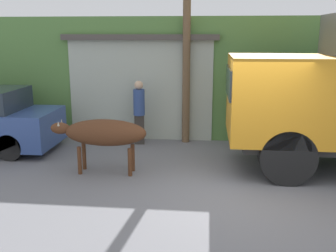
% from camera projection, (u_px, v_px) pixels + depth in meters
% --- Properties ---
extents(ground_plane, '(60.00, 60.00, 0.00)m').
position_uv_depth(ground_plane, '(243.00, 191.00, 7.71)').
color(ground_plane, slate).
extents(hillside_embankment, '(32.00, 5.34, 3.48)m').
position_uv_depth(hillside_embankment, '(230.00, 71.00, 13.50)').
color(hillside_embankment, '#568442').
rests_on(hillside_embankment, ground_plane).
extents(building_backdrop, '(4.42, 2.70, 3.00)m').
position_uv_depth(building_backdrop, '(147.00, 82.00, 12.35)').
color(building_backdrop, '#B2BCAD').
rests_on(building_backdrop, ground_plane).
extents(brown_cow, '(2.13, 0.59, 1.21)m').
position_uv_depth(brown_cow, '(104.00, 133.00, 8.56)').
color(brown_cow, '#512D19').
rests_on(brown_cow, ground_plane).
extents(pedestrian_on_hill, '(0.35, 0.35, 1.77)m').
position_uv_depth(pedestrian_on_hill, '(139.00, 109.00, 10.81)').
color(pedestrian_on_hill, '#38332D').
rests_on(pedestrian_on_hill, ground_plane).
extents(utility_pole, '(0.90, 0.21, 5.38)m').
position_uv_depth(utility_pole, '(187.00, 41.00, 10.59)').
color(utility_pole, brown).
rests_on(utility_pole, ground_plane).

